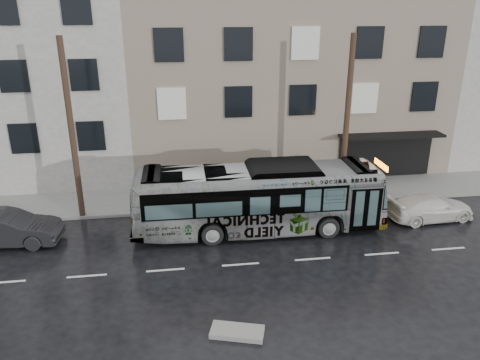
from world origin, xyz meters
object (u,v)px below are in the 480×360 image
object	(u,v)px
utility_pole_rear	(72,131)
bus	(258,198)
dark_sedan	(6,229)
utility_pole_front	(347,122)
sign_post	(361,179)
white_sedan	(430,207)

from	to	relation	value
utility_pole_rear	bus	distance (m)	9.67
utility_pole_rear	dark_sedan	distance (m)	5.43
bus	dark_sedan	bearing A→B (deg)	89.86
utility_pole_front	bus	world-z (taller)	utility_pole_front
utility_pole_front	sign_post	distance (m)	3.48
utility_pole_rear	dark_sedan	bearing A→B (deg)	-140.14
bus	white_sedan	xyz separation A→B (m)	(9.03, -0.05, -1.04)
utility_pole_front	white_sedan	size ratio (longest dim) A/B	2.01
utility_pole_rear	sign_post	world-z (taller)	utility_pole_rear
bus	white_sedan	size ratio (longest dim) A/B	2.70
utility_pole_front	white_sedan	xyz separation A→B (m)	(3.85, -2.70, -4.00)
white_sedan	dark_sedan	bearing A→B (deg)	85.01
sign_post	white_sedan	world-z (taller)	sign_post
utility_pole_front	dark_sedan	bearing A→B (deg)	-171.77
bus	white_sedan	world-z (taller)	bus
utility_pole_rear	sign_post	distance (m)	15.46
utility_pole_rear	white_sedan	distance (m)	18.49
white_sedan	sign_post	bearing A→B (deg)	41.22
sign_post	dark_sedan	bearing A→B (deg)	-172.26
sign_post	bus	distance (m)	6.83
sign_post	utility_pole_front	bearing A→B (deg)	180.00
utility_pole_rear	sign_post	xyz separation A→B (m)	(15.10, 0.00, -3.30)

